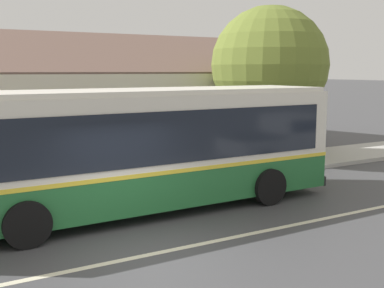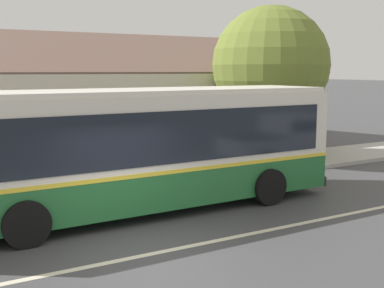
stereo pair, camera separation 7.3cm
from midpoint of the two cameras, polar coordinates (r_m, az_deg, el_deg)
The scene contains 7 objects.
ground_plane at distance 9.85m, azimuth -5.03°, elevation -12.94°, with size 300.00×300.00×0.00m, color #424244.
sidewalk_far at distance 15.26m, azimuth -14.43°, elevation -5.05°, with size 60.00×3.00×0.15m, color #ADAAA3.
lane_divider_stripe at distance 9.85m, azimuth -5.03°, elevation -12.92°, with size 60.00×0.16×0.01m, color beige.
community_building at distance 21.79m, azimuth -19.53°, elevation 3.59°, with size 27.58×8.30×6.34m.
transit_bus at distance 12.37m, azimuth -6.50°, elevation -0.33°, with size 11.04×2.88×3.16m.
bench_down_street at distance 14.34m, azimuth -18.30°, elevation -4.10°, with size 1.56×0.51×0.94m.
street_tree_primary at distance 19.72m, azimuth 9.77°, elevation 8.84°, with size 4.67×4.67×6.19m.
Camera 2 is at (-3.72, -8.38, 3.63)m, focal length 45.00 mm.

